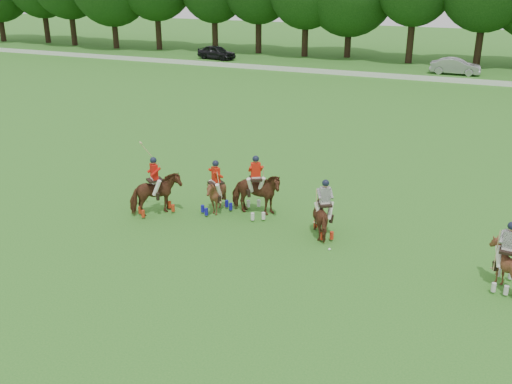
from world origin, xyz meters
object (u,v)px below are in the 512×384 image
at_px(polo_stripe_b, 505,265).
at_px(polo_red_c, 216,195).
at_px(polo_red_a, 156,194).
at_px(polo_ball, 329,249).
at_px(car_left, 217,52).
at_px(car_mid, 455,66).
at_px(polo_stripe_a, 324,216).
at_px(polo_red_b, 256,194).

bearing_deg(polo_stripe_b, polo_red_c, 170.66).
relative_size(polo_red_a, polo_ball, 32.40).
height_order(car_left, polo_stripe_b, polo_stripe_b).
distance_m(car_mid, polo_red_c, 38.14).
relative_size(car_mid, polo_red_c, 2.05).
height_order(polo_red_a, polo_stripe_a, polo_red_a).
xyz_separation_m(polo_red_b, polo_stripe_b, (9.11, -2.16, -0.13)).
relative_size(car_mid, polo_stripe_b, 2.06).
bearing_deg(car_left, polo_red_a, -145.09).
bearing_deg(polo_red_a, polo_stripe_a, 6.32).
bearing_deg(car_left, polo_red_c, -141.85).
bearing_deg(car_mid, polo_red_b, 174.02).
distance_m(car_left, polo_stripe_a, 44.69).
bearing_deg(polo_red_a, polo_red_c, 26.76).
bearing_deg(polo_red_b, polo_red_c, -164.93).
relative_size(polo_red_b, polo_stripe_a, 1.14).
bearing_deg(polo_ball, polo_stripe_a, 116.69).
height_order(polo_red_c, polo_stripe_a, polo_red_c).
xyz_separation_m(polo_stripe_b, polo_ball, (-5.54, 0.30, -0.72)).
relative_size(polo_red_a, polo_stripe_b, 1.34).
bearing_deg(polo_red_c, car_mid, 81.23).
distance_m(polo_red_b, polo_stripe_b, 9.36).
relative_size(car_mid, polo_red_a, 1.54).
relative_size(polo_stripe_b, polo_ball, 24.21).
relative_size(polo_red_a, polo_red_c, 1.33).
height_order(polo_red_b, polo_stripe_a, polo_red_b).
relative_size(polo_red_a, polo_stripe_a, 1.35).
relative_size(polo_red_c, polo_stripe_b, 1.01).
xyz_separation_m(car_mid, polo_stripe_a, (-1.28, -38.03, 0.02)).
distance_m(polo_red_c, polo_stripe_b, 10.77).
relative_size(polo_stripe_a, polo_stripe_b, 0.99).
bearing_deg(car_left, polo_ball, -136.98).
bearing_deg(polo_red_c, polo_stripe_b, -9.34).
xyz_separation_m(car_mid, polo_ball, (-0.73, -39.14, -0.70)).
bearing_deg(polo_red_a, polo_ball, -2.94).
height_order(polo_red_c, polo_ball, polo_red_c).
height_order(car_mid, polo_red_b, polo_red_b).
xyz_separation_m(polo_red_b, polo_stripe_a, (3.01, -0.75, -0.13)).
bearing_deg(polo_red_a, polo_red_b, 22.11).
bearing_deg(polo_red_b, car_mid, 83.43).
distance_m(polo_stripe_a, polo_stripe_b, 6.26).
height_order(polo_stripe_b, polo_ball, polo_stripe_b).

